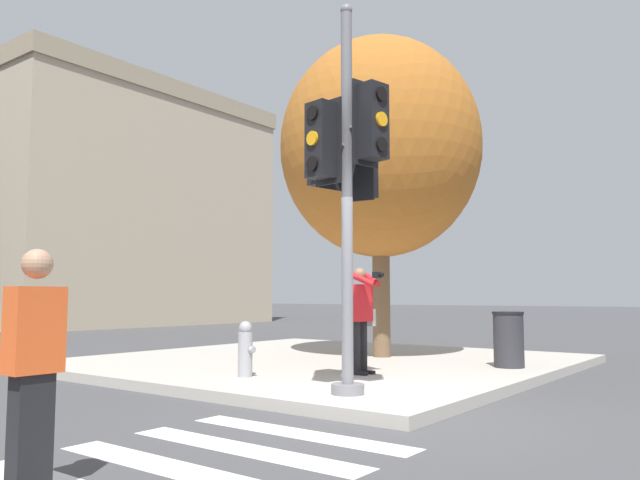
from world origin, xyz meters
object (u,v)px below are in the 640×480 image
object	(u,v)px
person_photographer	(361,311)
pedestrian_distant	(33,365)
traffic_signal_pole	(345,164)
trash_bin	(509,339)
street_tree	(380,148)
fire_hydrant	(245,349)

from	to	relation	value
person_photographer	pedestrian_distant	distance (m)	5.86
traffic_signal_pole	person_photographer	bearing A→B (deg)	27.85
traffic_signal_pole	person_photographer	distance (m)	2.66
traffic_signal_pole	trash_bin	size ratio (longest dim) A/B	5.31
street_tree	pedestrian_distant	bearing A→B (deg)	-164.01
person_photographer	trash_bin	bearing A→B (deg)	-33.29
traffic_signal_pole	fire_hydrant	size ratio (longest dim) A/B	6.03
pedestrian_distant	trash_bin	world-z (taller)	pedestrian_distant
person_photographer	pedestrian_distant	world-z (taller)	person_photographer
traffic_signal_pole	person_photographer	world-z (taller)	traffic_signal_pole
street_tree	fire_hydrant	world-z (taller)	street_tree
traffic_signal_pole	trash_bin	xyz separation A→B (m)	(3.90, -0.54, -2.32)
pedestrian_distant	trash_bin	xyz separation A→B (m)	(7.92, -0.25, -0.25)
trash_bin	fire_hydrant	bearing A→B (deg)	142.98
street_tree	trash_bin	xyz separation A→B (m)	(-0.29, -2.60, -3.62)
traffic_signal_pole	pedestrian_distant	world-z (taller)	traffic_signal_pole
person_photographer	trash_bin	distance (m)	2.67
street_tree	fire_hydrant	distance (m)	5.26
street_tree	fire_hydrant	xyz separation A→B (m)	(-3.75, 0.01, -3.68)
pedestrian_distant	fire_hydrant	xyz separation A→B (m)	(4.46, 2.37, -0.32)
street_tree	fire_hydrant	bearing A→B (deg)	179.82
person_photographer	street_tree	world-z (taller)	street_tree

